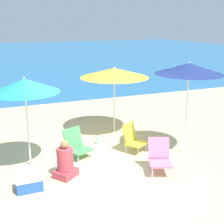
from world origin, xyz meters
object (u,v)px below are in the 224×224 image
at_px(beach_umbrella_teal, 24,86).
at_px(beach_chair_green, 76,144).
at_px(person_seated_near, 65,162).
at_px(beach_chair_yellow, 133,138).
at_px(beach_umbrella_yellow, 114,73).
at_px(water_bottle, 98,140).
at_px(beach_umbrella_navy, 189,69).
at_px(cooler_box, 29,183).
at_px(beach_chair_pink, 160,156).

xyz_separation_m(beach_umbrella_teal, beach_chair_green, (1.13, 0.10, -1.56)).
xyz_separation_m(beach_umbrella_teal, person_seated_near, (0.62, -0.85, -1.56)).
height_order(beach_chair_green, beach_chair_yellow, beach_chair_yellow).
xyz_separation_m(beach_umbrella_yellow, water_bottle, (-0.80, -0.75, -1.69)).
height_order(person_seated_near, water_bottle, person_seated_near).
distance_m(beach_umbrella_navy, beach_chair_yellow, 2.20).
xyz_separation_m(beach_chair_green, beach_chair_yellow, (1.42, -0.26, 0.04)).
xyz_separation_m(beach_chair_yellow, cooler_box, (-2.74, -0.95, -0.22)).
height_order(beach_umbrella_teal, beach_chair_pink, beach_umbrella_teal).
relative_size(person_seated_near, cooler_box, 1.60).
height_order(beach_umbrella_navy, beach_chair_green, beach_umbrella_navy).
distance_m(beach_umbrella_teal, beach_chair_yellow, 2.97).
height_order(beach_umbrella_teal, cooler_box, beach_umbrella_teal).
distance_m(beach_umbrella_navy, beach_chair_green, 3.28).
bearing_deg(water_bottle, beach_umbrella_teal, -161.41).
relative_size(beach_umbrella_yellow, water_bottle, 7.05).
xyz_separation_m(water_bottle, cooler_box, (-2.07, -1.75, 0.04)).
relative_size(beach_umbrella_teal, water_bottle, 7.35).
bearing_deg(beach_umbrella_yellow, beach_chair_yellow, -94.94).
xyz_separation_m(beach_umbrella_navy, beach_chair_yellow, (-1.17, 0.57, -1.78)).
distance_m(beach_umbrella_navy, person_seated_near, 3.60).
height_order(beach_umbrella_yellow, beach_chair_pink, beach_umbrella_yellow).
xyz_separation_m(beach_chair_pink, beach_chair_yellow, (-0.06, 1.23, -0.01)).
bearing_deg(beach_chair_green, beach_umbrella_navy, -41.91).
xyz_separation_m(beach_umbrella_yellow, person_seated_near, (-2.06, -2.23, -1.47)).
bearing_deg(beach_chair_green, cooler_box, -161.50).
relative_size(beach_umbrella_navy, person_seated_near, 2.78).
xyz_separation_m(beach_umbrella_teal, beach_chair_yellow, (2.55, -0.17, -1.52)).
height_order(water_bottle, cooler_box, cooler_box).
bearing_deg(water_bottle, person_seated_near, -130.40).
relative_size(beach_umbrella_navy, beach_chair_pink, 3.10).
bearing_deg(beach_umbrella_yellow, beach_umbrella_teal, -152.81).
bearing_deg(cooler_box, person_seated_near, 18.37).
bearing_deg(person_seated_near, water_bottle, 102.06).
distance_m(beach_umbrella_navy, beach_umbrella_yellow, 2.38).
bearing_deg(water_bottle, beach_umbrella_yellow, 42.98).
distance_m(beach_chair_pink, beach_chair_yellow, 1.24).
distance_m(beach_umbrella_teal, cooler_box, 2.08).
relative_size(beach_chair_green, beach_chair_yellow, 1.00).
xyz_separation_m(beach_umbrella_teal, water_bottle, (1.89, 0.63, -1.78)).
bearing_deg(beach_chair_yellow, beach_umbrella_teal, 143.74).
bearing_deg(beach_chair_pink, cooler_box, -164.39).
xyz_separation_m(beach_umbrella_teal, beach_chair_pink, (2.61, -1.40, -1.51)).
xyz_separation_m(beach_umbrella_yellow, beach_chair_pink, (-0.07, -2.78, -1.43)).
distance_m(beach_umbrella_yellow, cooler_box, 4.15).
relative_size(person_seated_near, water_bottle, 2.94).
relative_size(beach_umbrella_yellow, beach_chair_green, 2.72).
height_order(beach_umbrella_teal, beach_chair_yellow, beach_umbrella_teal).
bearing_deg(beach_umbrella_teal, water_bottle, 18.59).
bearing_deg(person_seated_near, beach_umbrella_teal, 178.64).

